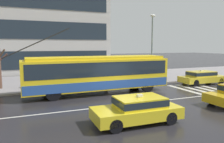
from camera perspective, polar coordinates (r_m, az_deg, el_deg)
name	(u,v)px	position (r m, az deg, el deg)	size (l,w,h in m)	color
ground_plane	(120,100)	(15.06, 2.15, -7.48)	(160.00, 160.00, 0.00)	#262429
sidewalk_slab	(85,80)	(23.67, -7.15, -2.11)	(80.00, 10.00, 0.14)	gray
crosswalk_stripe_edge_near	(185,90)	(19.48, 18.51, -4.54)	(0.44, 4.40, 0.01)	beige
crosswalk_stripe_inner_a	(193,89)	(20.07, 20.47, -4.29)	(0.44, 4.40, 0.01)	beige
crosswalk_stripe_center	(201,88)	(20.68, 22.31, -4.05)	(0.44, 4.40, 0.01)	beige
crosswalk_stripe_inner_b	(209,87)	(21.32, 24.04, -3.82)	(0.44, 4.40, 0.01)	beige
lane_centre_line	(128,104)	(14.01, 4.19, -8.58)	(72.00, 0.14, 0.01)	silver
trolleybus	(98,73)	(17.00, -3.62, -0.40)	(12.32, 2.67, 4.96)	yellow
taxi_oncoming_near	(138,109)	(10.68, 6.73, -9.62)	(4.27, 1.88, 1.39)	yellow
taxi_ahead_of_bus	(202,77)	(22.78, 22.52, -1.32)	(4.63, 1.86, 1.39)	gold
bus_shelter	(69,64)	(19.60, -11.20, 1.85)	(3.93, 1.60, 2.61)	gray
pedestrian_at_shelter	(106,66)	(21.28, -1.66, 1.49)	(1.29, 1.29, 1.98)	black
pedestrian_approaching_curb	(92,67)	(20.25, -5.32, 1.18)	(1.34, 1.34, 2.03)	#2A3253
pedestrian_walking_past	(42,69)	(19.41, -17.94, 0.67)	(1.27, 1.27, 2.03)	#4C5146
street_lamp	(152,42)	(22.00, 10.46, 7.56)	(0.60, 0.32, 6.60)	gray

